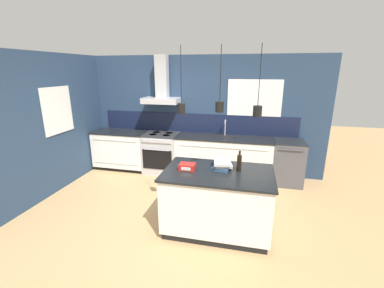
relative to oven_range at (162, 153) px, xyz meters
name	(u,v)px	position (x,y,z in m)	size (l,w,h in m)	color
ground_plane	(171,213)	(0.74, -1.69, -0.46)	(16.00, 16.00, 0.00)	tan
wall_back	(195,113)	(0.70, 0.31, 0.90)	(5.60, 2.41, 2.60)	navy
wall_left	(63,121)	(-1.69, -0.99, 0.85)	(0.08, 3.80, 2.60)	navy
counter_run_left	(122,150)	(-1.01, 0.01, 0.01)	(1.25, 0.64, 0.91)	black
counter_run_sink	(223,157)	(1.41, 0.01, 0.01)	(2.06, 0.64, 1.25)	black
oven_range	(162,153)	(0.00, 0.00, 0.00)	(0.77, 0.66, 0.91)	#B5B5BA
dishwasher	(287,162)	(2.73, 0.00, 0.00)	(0.61, 0.65, 0.91)	#4C4C51
kitchen_island	(217,200)	(1.54, -1.92, 0.00)	(1.55, 0.98, 0.91)	black
bottle_on_island	(239,163)	(1.82, -1.82, 0.58)	(0.07, 0.07, 0.30)	black
book_stack	(222,164)	(1.57, -1.78, 0.52)	(0.30, 0.37, 0.12)	#335684
red_supply_box	(187,167)	(1.09, -1.94, 0.50)	(0.23, 0.17, 0.09)	red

